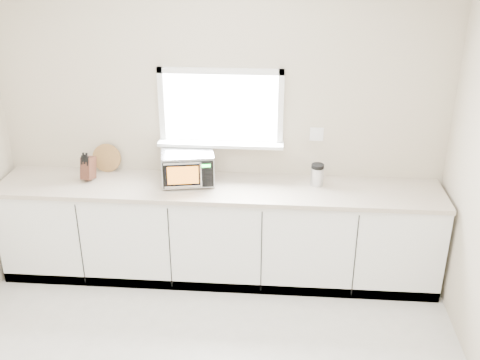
# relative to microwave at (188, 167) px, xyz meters

# --- Properties ---
(back_wall) EXTENTS (4.00, 0.17, 2.70)m
(back_wall) POSITION_rel_microwave_xyz_m (0.27, 0.25, 0.29)
(back_wall) COLOR #BFB498
(back_wall) RESTS_ON ground
(cabinets) EXTENTS (3.92, 0.60, 0.88)m
(cabinets) POSITION_rel_microwave_xyz_m (0.27, -0.05, -0.63)
(cabinets) COLOR white
(cabinets) RESTS_ON ground
(countertop) EXTENTS (3.92, 0.64, 0.04)m
(countertop) POSITION_rel_microwave_xyz_m (0.27, -0.06, -0.17)
(countertop) COLOR #BCA99B
(countertop) RESTS_ON cabinets
(microwave) EXTENTS (0.51, 0.43, 0.29)m
(microwave) POSITION_rel_microwave_xyz_m (0.00, 0.00, 0.00)
(microwave) COLOR black
(microwave) RESTS_ON countertop
(knife_block) EXTENTS (0.11, 0.20, 0.28)m
(knife_block) POSITION_rel_microwave_xyz_m (-0.90, -0.01, -0.03)
(knife_block) COLOR #4D281B
(knife_block) RESTS_ON countertop
(cutting_board) EXTENTS (0.26, 0.06, 0.26)m
(cutting_board) POSITION_rel_microwave_xyz_m (-0.79, 0.19, -0.02)
(cutting_board) COLOR olive
(cutting_board) RESTS_ON countertop
(coffee_grinder) EXTENTS (0.13, 0.13, 0.20)m
(coffee_grinder) POSITION_rel_microwave_xyz_m (1.14, 0.04, -0.05)
(coffee_grinder) COLOR silver
(coffee_grinder) RESTS_ON countertop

